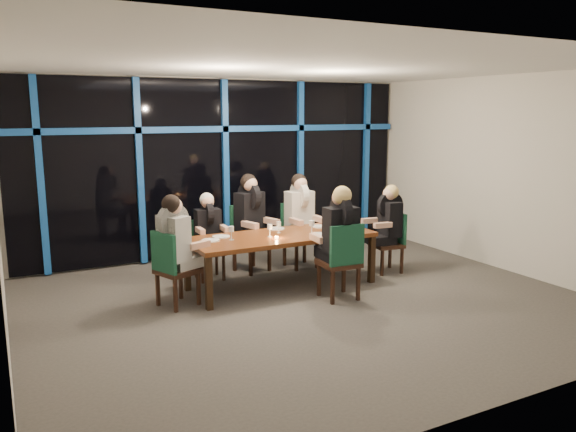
{
  "coord_description": "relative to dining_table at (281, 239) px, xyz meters",
  "views": [
    {
      "loc": [
        -3.48,
        -6.03,
        2.45
      ],
      "look_at": [
        0.0,
        0.6,
        1.05
      ],
      "focal_mm": 35.0,
      "sensor_mm": 36.0,
      "label": 1
    }
  ],
  "objects": [
    {
      "name": "room",
      "position": [
        0.0,
        -0.8,
        1.34
      ],
      "size": [
        7.04,
        7.0,
        3.02
      ],
      "color": "#524D48",
      "rests_on": "ground"
    },
    {
      "name": "window_wall",
      "position": [
        0.01,
        2.13,
        0.87
      ],
      "size": [
        6.86,
        0.43,
        2.94
      ],
      "color": "black",
      "rests_on": "ground"
    },
    {
      "name": "dining_table",
      "position": [
        0.0,
        0.0,
        0.0
      ],
      "size": [
        2.6,
        1.0,
        0.75
      ],
      "color": "brown",
      "rests_on": "ground"
    },
    {
      "name": "chair_far_left",
      "position": [
        -0.78,
        0.89,
        -0.19
      ],
      "size": [
        0.42,
        0.42,
        0.88
      ],
      "rotation": [
        0.0,
        0.0,
        -0.04
      ],
      "color": "black",
      "rests_on": "ground"
    },
    {
      "name": "chair_far_mid",
      "position": [
        -0.08,
        1.0,
        -0.11
      ],
      "size": [
        0.6,
        0.6,
        1.03
      ],
      "rotation": [
        0.0,
        0.0,
        0.29
      ],
      "color": "black",
      "rests_on": "ground"
    },
    {
      "name": "chair_far_right",
      "position": [
        0.73,
        0.86,
        -0.11
      ],
      "size": [
        0.49,
        0.49,
        1.02
      ],
      "rotation": [
        0.0,
        0.0,
        0.04
      ],
      "color": "black",
      "rests_on": "ground"
    },
    {
      "name": "chair_end_left",
      "position": [
        -1.61,
        -0.13,
        -0.13
      ],
      "size": [
        0.59,
        0.59,
        0.98
      ],
      "rotation": [
        0.0,
        0.0,
        1.94
      ],
      "color": "black",
      "rests_on": "ground"
    },
    {
      "name": "chair_end_right",
      "position": [
        1.85,
        -0.11,
        -0.17
      ],
      "size": [
        0.48,
        0.48,
        0.92
      ],
      "rotation": [
        0.0,
        0.0,
        4.6
      ],
      "color": "black",
      "rests_on": "ground"
    },
    {
      "name": "chair_near_mid",
      "position": [
        0.43,
        -0.9,
        -0.11
      ],
      "size": [
        0.51,
        0.51,
        1.03
      ],
      "rotation": [
        0.0,
        0.0,
        3.08
      ],
      "color": "black",
      "rests_on": "ground"
    },
    {
      "name": "diner_far_left",
      "position": [
        -0.78,
        0.81,
        0.16
      ],
      "size": [
        0.44,
        0.55,
        0.85
      ],
      "rotation": [
        0.0,
        0.0,
        -0.04
      ],
      "color": "black",
      "rests_on": "ground"
    },
    {
      "name": "diner_far_mid",
      "position": [
        -0.05,
        0.91,
        0.3
      ],
      "size": [
        0.61,
        0.7,
        1.01
      ],
      "rotation": [
        0.0,
        0.0,
        0.29
      ],
      "color": "black",
      "rests_on": "ground"
    },
    {
      "name": "diner_far_right",
      "position": [
        0.74,
        0.78,
        0.29
      ],
      "size": [
        0.51,
        0.64,
        0.99
      ],
      "rotation": [
        0.0,
        0.0,
        0.04
      ],
      "color": "silver",
      "rests_on": "ground"
    },
    {
      "name": "diner_end_left",
      "position": [
        -1.54,
        -0.1,
        0.26
      ],
      "size": [
        0.67,
        0.6,
        0.96
      ],
      "rotation": [
        0.0,
        0.0,
        1.94
      ],
      "color": "black",
      "rests_on": "ground"
    },
    {
      "name": "diner_end_right",
      "position": [
        1.77,
        -0.1,
        0.2
      ],
      "size": [
        0.6,
        0.49,
        0.9
      ],
      "rotation": [
        0.0,
        0.0,
        4.6
      ],
      "color": "black",
      "rests_on": "ground"
    },
    {
      "name": "diner_near_mid",
      "position": [
        0.44,
        -0.81,
        0.3
      ],
      "size": [
        0.53,
        0.66,
        1.0
      ],
      "rotation": [
        0.0,
        0.0,
        3.08
      ],
      "color": "black",
      "rests_on": "ground"
    },
    {
      "name": "plate_far_left",
      "position": [
        -0.8,
        0.25,
        0.08
      ],
      "size": [
        0.24,
        0.24,
        0.01
      ],
      "primitive_type": "cylinder",
      "color": "white",
      "rests_on": "dining_table"
    },
    {
      "name": "plate_far_mid",
      "position": [
        0.11,
        0.37,
        0.08
      ],
      "size": [
        0.24,
        0.24,
        0.01
      ],
      "primitive_type": "cylinder",
      "color": "white",
      "rests_on": "dining_table"
    },
    {
      "name": "plate_far_right",
      "position": [
        0.76,
        0.21,
        0.08
      ],
      "size": [
        0.24,
        0.24,
        0.01
      ],
      "primitive_type": "cylinder",
      "color": "white",
      "rests_on": "dining_table"
    },
    {
      "name": "plate_end_left",
      "position": [
        -1.01,
        0.1,
        0.08
      ],
      "size": [
        0.24,
        0.24,
        0.01
      ],
      "primitive_type": "cylinder",
      "color": "white",
      "rests_on": "dining_table"
    },
    {
      "name": "plate_end_right",
      "position": [
        1.21,
        -0.03,
        0.08
      ],
      "size": [
        0.24,
        0.24,
        0.01
      ],
      "primitive_type": "cylinder",
      "color": "white",
      "rests_on": "dining_table"
    },
    {
      "name": "plate_near_mid",
      "position": [
        0.47,
        -0.25,
        0.08
      ],
      "size": [
        0.24,
        0.24,
        0.01
      ],
      "primitive_type": "cylinder",
      "color": "white",
      "rests_on": "dining_table"
    },
    {
      "name": "wine_bottle",
      "position": [
        1.01,
        -0.2,
        0.19
      ],
      "size": [
        0.07,
        0.07,
        0.32
      ],
      "rotation": [
        0.0,
        0.0,
        0.05
      ],
      "color": "black",
      "rests_on": "dining_table"
    },
    {
      "name": "water_pitcher",
      "position": [
        0.77,
        -0.2,
        0.17
      ],
      "size": [
        0.12,
        0.11,
        0.2
      ],
      "rotation": [
        0.0,
        0.0,
        0.01
      ],
      "color": "white",
      "rests_on": "dining_table"
    },
    {
      "name": "tea_light",
      "position": [
        -0.16,
        -0.18,
        0.08
      ],
      "size": [
        0.05,
        0.05,
        0.03
      ],
      "primitive_type": "cylinder",
      "color": "#FFA44C",
      "rests_on": "dining_table"
    },
    {
      "name": "wine_glass_a",
      "position": [
        -0.2,
        -0.04,
        0.2
      ],
      "size": [
        0.07,
        0.07,
        0.18
      ],
      "color": "white",
      "rests_on": "dining_table"
    },
    {
      "name": "wine_glass_b",
      "position": [
        0.03,
        0.13,
        0.19
      ],
      "size": [
        0.06,
        0.06,
        0.16
      ],
      "color": "silver",
      "rests_on": "dining_table"
    },
    {
      "name": "wine_glass_c",
      "position": [
        0.4,
        -0.15,
        0.21
      ],
      "size": [
        0.07,
        0.07,
        0.19
      ],
      "color": "silver",
      "rests_on": "dining_table"
    },
    {
      "name": "wine_glass_d",
      "position": [
        -0.74,
        0.02,
        0.2
      ],
      "size": [
        0.07,
        0.07,
        0.19
      ],
      "color": "silver",
      "rests_on": "dining_table"
    },
    {
      "name": "wine_glass_e",
      "position": [
        0.99,
        0.22,
        0.19
      ],
      "size": [
        0.06,
        0.06,
        0.16
      ],
      "color": "silver",
      "rests_on": "dining_table"
    }
  ]
}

